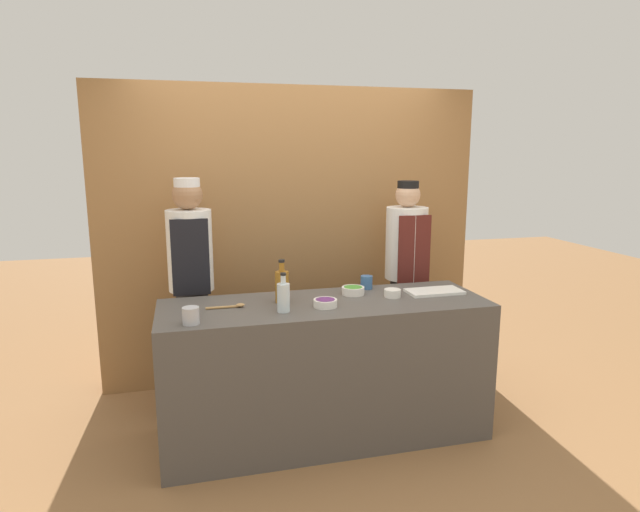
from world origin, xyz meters
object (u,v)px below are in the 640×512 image
at_px(sauce_bowl_white, 392,293).
at_px(chef_left, 192,285).
at_px(sauce_bowl_green, 353,290).
at_px(sauce_bowl_purple, 325,303).
at_px(bottle_clear, 283,297).
at_px(wooden_spoon, 230,306).
at_px(cup_blue, 366,282).
at_px(chef_right, 405,276).
at_px(cutting_board, 434,291).
at_px(bottle_amber, 282,286).
at_px(cup_steel, 191,316).

xyz_separation_m(sauce_bowl_white, chef_left, (-1.30, 0.62, -0.02)).
height_order(sauce_bowl_green, sauce_bowl_purple, sauce_bowl_green).
distance_m(bottle_clear, chef_left, 0.94).
bearing_deg(wooden_spoon, chef_left, 110.22).
distance_m(cup_blue, chef_right, 0.59).
xyz_separation_m(sauce_bowl_green, cup_blue, (0.14, 0.13, 0.02)).
height_order(cutting_board, bottle_amber, bottle_amber).
bearing_deg(sauce_bowl_purple, bottle_clear, -172.68).
bearing_deg(cup_blue, chef_right, 38.84).
distance_m(sauce_bowl_green, bottle_amber, 0.52).
distance_m(sauce_bowl_white, bottle_clear, 0.79).
height_order(sauce_bowl_white, bottle_clear, bottle_clear).
bearing_deg(sauce_bowl_green, sauce_bowl_white, -28.31).
distance_m(bottle_clear, wooden_spoon, 0.36).
relative_size(sauce_bowl_green, chef_left, 0.09).
relative_size(sauce_bowl_white, bottle_clear, 0.46).
height_order(cup_steel, chef_left, chef_left).
height_order(sauce_bowl_green, bottle_clear, bottle_clear).
height_order(cup_steel, chef_right, chef_right).
relative_size(bottle_amber, chef_right, 0.17).
bearing_deg(sauce_bowl_green, chef_left, 155.11).
bearing_deg(cutting_board, sauce_bowl_white, -175.40).
relative_size(cutting_board, cup_steel, 3.86).
bearing_deg(bottle_amber, sauce_bowl_white, -4.53).
bearing_deg(sauce_bowl_white, cutting_board, 4.60).
xyz_separation_m(wooden_spoon, chef_right, (1.44, 0.61, -0.03)).
relative_size(bottle_clear, cup_blue, 2.61).
bearing_deg(sauce_bowl_green, cup_steel, -160.71).
distance_m(sauce_bowl_green, cutting_board, 0.57).
height_order(bottle_amber, cup_steel, bottle_amber).
distance_m(cutting_board, chef_left, 1.73).
xyz_separation_m(sauce_bowl_purple, cup_steel, (-0.82, -0.14, 0.02)).
distance_m(bottle_clear, cup_steel, 0.56).
xyz_separation_m(sauce_bowl_purple, chef_left, (-0.81, 0.74, -0.01)).
relative_size(sauce_bowl_green, cup_steel, 1.57).
distance_m(cup_steel, chef_left, 0.88).
bearing_deg(wooden_spoon, sauce_bowl_purple, -11.94).
bearing_deg(cutting_board, bottle_amber, 178.23).
bearing_deg(chef_left, cutting_board, -20.16).
relative_size(sauce_bowl_white, sauce_bowl_green, 0.72).
bearing_deg(chef_right, cup_blue, -141.16).
height_order(bottle_amber, chef_left, chef_left).
distance_m(wooden_spoon, chef_right, 1.57).
xyz_separation_m(bottle_clear, chef_left, (-0.53, 0.77, -0.08)).
height_order(bottle_amber, cup_blue, bottle_amber).
relative_size(cutting_board, chef_right, 0.23).
height_order(sauce_bowl_white, cup_steel, cup_steel).
bearing_deg(cup_blue, sauce_bowl_green, -138.14).
bearing_deg(wooden_spoon, cup_blue, 13.89).
bearing_deg(sauce_bowl_purple, wooden_spoon, 168.06).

